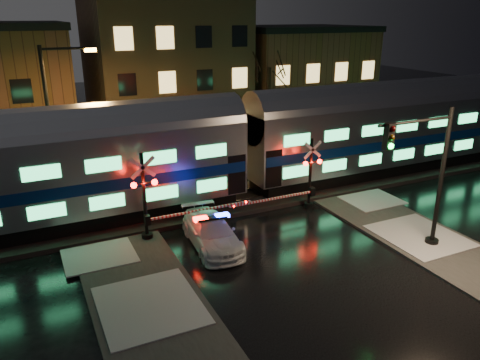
% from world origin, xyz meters
% --- Properties ---
extents(ground, '(120.00, 120.00, 0.00)m').
position_xyz_m(ground, '(0.00, 0.00, 0.00)').
color(ground, black).
rests_on(ground, ground).
extents(ballast, '(90.00, 4.20, 0.24)m').
position_xyz_m(ballast, '(0.00, 5.00, 0.12)').
color(ballast, black).
rests_on(ballast, ground).
extents(sidewalk_left, '(4.00, 20.00, 0.12)m').
position_xyz_m(sidewalk_left, '(-6.50, -6.00, 0.06)').
color(sidewalk_left, '#2D2D2D').
rests_on(sidewalk_left, ground).
extents(sidewalk_right, '(4.00, 20.00, 0.12)m').
position_xyz_m(sidewalk_right, '(6.50, -6.00, 0.06)').
color(sidewalk_right, '#2D2D2D').
rests_on(sidewalk_right, ground).
extents(building_mid, '(12.00, 11.00, 11.50)m').
position_xyz_m(building_mid, '(2.00, 22.50, 5.75)').
color(building_mid, brown).
rests_on(building_mid, ground).
extents(building_right, '(12.00, 10.00, 8.50)m').
position_xyz_m(building_right, '(15.00, 22.00, 4.25)').
color(building_right, '#562F21').
rests_on(building_right, ground).
extents(train, '(51.00, 3.12, 5.92)m').
position_xyz_m(train, '(1.11, 5.00, 3.38)').
color(train, black).
rests_on(train, ballast).
extents(police_car, '(2.24, 4.80, 1.52)m').
position_xyz_m(police_car, '(-2.64, 0.50, 0.68)').
color(police_car, white).
rests_on(police_car, ground).
extents(crossing_signal_right, '(5.52, 0.64, 3.91)m').
position_xyz_m(crossing_signal_right, '(3.48, 2.30, 1.61)').
color(crossing_signal_right, black).
rests_on(crossing_signal_right, ground).
extents(crossing_signal_left, '(5.98, 0.66, 4.23)m').
position_xyz_m(crossing_signal_left, '(-4.80, 2.31, 1.75)').
color(crossing_signal_left, black).
rests_on(crossing_signal_left, ground).
extents(traffic_light, '(4.13, 0.73, 6.39)m').
position_xyz_m(traffic_light, '(5.45, -3.82, 3.40)').
color(traffic_light, black).
rests_on(traffic_light, ground).
extents(streetlight, '(2.86, 0.30, 8.56)m').
position_xyz_m(streetlight, '(-8.06, 9.00, 4.93)').
color(streetlight, black).
rests_on(streetlight, ground).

